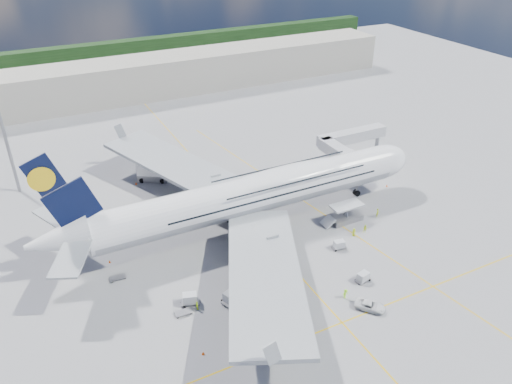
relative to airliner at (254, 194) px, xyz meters
name	(u,v)px	position (x,y,z in m)	size (l,w,h in m)	color
ground	(278,251)	(-0.26, -10.00, -6.87)	(300.00, 300.00, 0.00)	gray
taxi_line_main	(278,251)	(-0.26, -10.00, -6.86)	(0.25, 220.00, 0.01)	gold
taxi_line_cross	(342,323)	(-0.26, -30.00, -6.86)	(120.00, 0.25, 0.01)	gold
taxi_line_diag	(313,207)	(13.74, 0.00, -6.86)	(0.25, 100.00, 0.01)	gold
airliner	(254,194)	(0.00, 0.00, 0.00)	(77.26, 79.15, 23.71)	white
jet_bridge	(347,144)	(29.55, 10.94, -0.02)	(18.80, 12.10, 8.50)	#B7B7BC
cargo_loader	(345,215)	(16.56, -7.11, -5.62)	(8.53, 3.20, 3.67)	silver
light_mast	(5,136)	(-40.26, 35.00, 6.34)	(3.00, 0.70, 25.50)	gray
terminal	(136,79)	(-0.26, 85.00, -0.87)	(180.00, 16.00, 12.00)	#B2AD9E
tree_line	(201,42)	(39.74, 130.00, -2.87)	(160.00, 6.00, 8.00)	#193814
dolly_row_a	(183,312)	(-21.00, -17.43, -6.58)	(2.65, 1.51, 0.38)	gray
dolly_row_b	(190,299)	(-19.24, -15.78, -5.84)	(3.37, 2.46, 1.91)	gray
dolly_row_c	(231,296)	(-13.25, -18.29, -5.77)	(3.64, 2.82, 2.04)	gray
dolly_back	(118,277)	(-27.99, -4.57, -6.57)	(2.72, 1.57, 0.39)	gray
dolly_nose_far	(363,277)	(8.41, -23.64, -5.97)	(2.89, 1.95, 1.67)	gray
dolly_nose_near	(339,245)	(10.16, -14.29, -5.99)	(2.79, 1.81, 1.64)	gray
baggage_tug	(257,278)	(-7.31, -15.73, -6.18)	(2.67, 1.56, 1.57)	white
catering_truck_inner	(224,189)	(-1.01, 12.74, -5.04)	(7.06, 5.12, 3.88)	gray
catering_truck_outer	(153,173)	(-12.53, 26.36, -4.89)	(7.76, 5.71, 4.27)	gray
service_van	(370,306)	(5.28, -29.54, -6.21)	(2.18, 4.72, 1.31)	white
crew_nose	(378,213)	(23.33, -8.83, -5.94)	(0.68, 0.44, 1.86)	#CCE017
crew_loader	(365,229)	(17.62, -12.26, -6.04)	(0.81, 0.63, 1.66)	#DDF91A
crew_wing	(197,306)	(-18.71, -17.52, -6.09)	(0.91, 0.38, 1.56)	#C7F119
crew_van	(354,232)	(14.99, -12.22, -6.05)	(0.80, 0.52, 1.65)	#E4FF1A
crew_tug	(345,294)	(3.34, -25.74, -6.01)	(1.11, 0.64, 1.73)	#A0FF1A
cone_nose	(387,186)	(33.20, 0.06, -6.60)	(0.44, 0.44, 0.56)	#FC5A0D
cone_wing_left_inner	(179,216)	(-12.50, 9.16, -6.56)	(0.50, 0.50, 0.64)	#FC5A0D
cone_wing_left_outer	(136,183)	(-16.59, 26.37, -6.57)	(0.48, 0.48, 0.62)	#FC5A0D
cone_wing_right_inner	(295,272)	(-0.62, -16.78, -6.59)	(0.46, 0.46, 0.58)	#FC5A0D
cone_wing_right_outer	(203,353)	(-21.20, -26.27, -6.61)	(0.42, 0.42, 0.53)	#FC5A0D
cone_tail	(110,261)	(-28.27, 0.49, -6.62)	(0.40, 0.40, 0.51)	#FC5A0D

